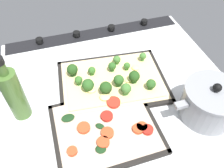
# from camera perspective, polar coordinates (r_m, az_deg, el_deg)

# --- Properties ---
(ground_plane) EXTENTS (0.75, 0.72, 0.03)m
(ground_plane) POSITION_cam_1_polar(r_m,az_deg,el_deg) (0.79, 1.56, -1.94)
(ground_plane) COLOR silver
(stove_control_panel) EXTENTS (0.72, 0.07, 0.03)m
(stove_control_panel) POSITION_cam_1_polar(r_m,az_deg,el_deg) (1.01, -4.35, 12.37)
(stove_control_panel) COLOR black
(stove_control_panel) RESTS_ON ground_plane
(baking_tray_front) EXTENTS (0.38, 0.29, 0.01)m
(baking_tray_front) POSITION_cam_1_polar(r_m,az_deg,el_deg) (0.79, 0.09, 0.49)
(baking_tray_front) COLOR black
(baking_tray_front) RESTS_ON ground_plane
(broccoli_pizza) EXTENTS (0.35, 0.27, 0.06)m
(broccoli_pizza) POSITION_cam_1_polar(r_m,az_deg,el_deg) (0.77, -0.08, 1.07)
(broccoli_pizza) COLOR beige
(broccoli_pizza) RESTS_ON baking_tray_front
(baking_tray_back) EXTENTS (0.30, 0.25, 0.01)m
(baking_tray_back) POSITION_cam_1_polar(r_m,az_deg,el_deg) (0.68, -1.61, -10.99)
(baking_tray_back) COLOR black
(baking_tray_back) RESTS_ON ground_plane
(veggie_pizza_back) EXTENTS (0.27, 0.23, 0.02)m
(veggie_pizza_back) POSITION_cam_1_polar(r_m,az_deg,el_deg) (0.67, -1.44, -10.65)
(veggie_pizza_back) COLOR #C7AC94
(veggie_pizza_back) RESTS_ON baking_tray_back
(cooking_pot) EXTENTS (0.23, 0.17, 0.13)m
(cooking_pot) POSITION_cam_1_polar(r_m,az_deg,el_deg) (0.73, 22.91, -4.16)
(cooking_pot) COLOR gray
(cooking_pot) RESTS_ON ground_plane
(oil_bottle) EXTENTS (0.05, 0.05, 0.22)m
(oil_bottle) POSITION_cam_1_polar(r_m,az_deg,el_deg) (0.70, -22.94, -2.25)
(oil_bottle) COLOR #476B2D
(oil_bottle) RESTS_ON ground_plane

